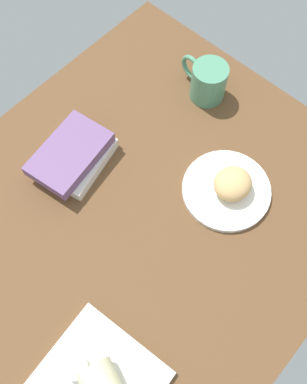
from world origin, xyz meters
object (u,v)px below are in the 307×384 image
Objects in this scene: scone_pastry at (233,184)px; coffee_mug at (207,81)px; round_plate at (226,190)px; book_stack at (73,156)px; sauce_cup at (75,367)px.

coffee_mug reaches higher than scone_pastry.
coffee_mug reaches higher than round_plate.
scone_pastry is 0.63× the size of coffee_mug.
scone_pastry is 38.80cm from book_stack.
scone_pastry is (-0.60, 0.74, 3.56)cm from round_plate.
sauce_cup is at bearing 19.09° from coffee_mug.
coffee_mug is (-18.41, -22.76, 0.94)cm from scone_pastry.
book_stack is 1.51× the size of coffee_mug.
coffee_mug reaches higher than book_stack.
sauce_cup is 0.23× the size of book_stack.
round_plate is 0.97× the size of book_stack.
scone_pastry is at bearing 128.74° from round_plate.
book_stack is at bearing -60.01° from round_plate.
sauce_cup is 47.50cm from book_stack.
book_stack is at bearing -59.79° from scone_pastry.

